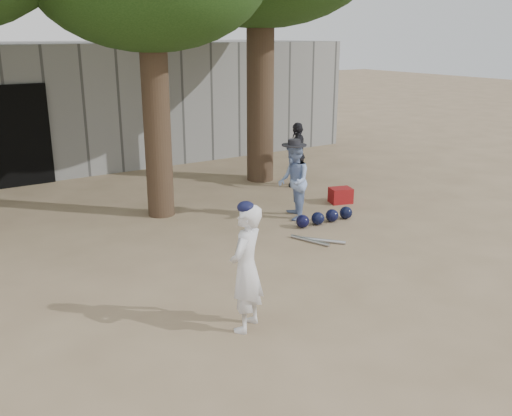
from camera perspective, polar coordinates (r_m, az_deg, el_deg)
ground at (r=7.03m, az=0.39°, el=-10.25°), size 70.00×70.00×0.00m
boy_player at (r=6.34m, az=-0.99°, el=-6.05°), size 0.64×0.59×1.47m
spectator_blue at (r=10.22m, az=3.77°, el=2.67°), size 0.77×0.84×1.38m
spectator_dark at (r=12.45m, az=4.17°, el=5.34°), size 0.82×0.83×1.40m
red_bag at (r=11.41m, az=8.46°, el=1.26°), size 0.50×0.43×0.30m
back_building at (r=16.00m, az=-20.89°, el=9.80°), size 16.00×5.24×3.00m
helmet_row at (r=10.15m, az=6.90°, el=-0.89°), size 1.19×0.27×0.23m
bat_pile at (r=9.25m, az=6.09°, el=-3.25°), size 0.57×0.77×0.06m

